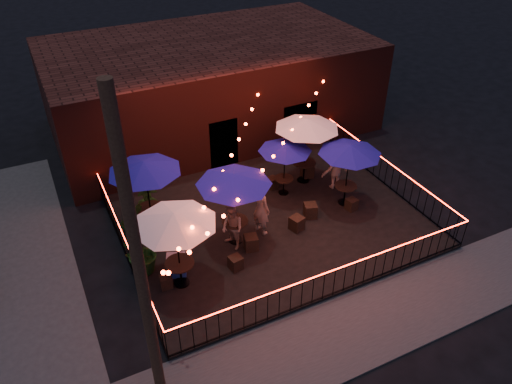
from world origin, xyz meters
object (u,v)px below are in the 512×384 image
utility_pole (139,268)px  cafe_table_1 (144,168)px  cafe_table_2 (234,180)px  cafe_table_5 (307,124)px  cafe_table_0 (174,220)px  cooler (177,265)px  cafe_table_4 (350,150)px  cafe_table_3 (285,148)px

utility_pole → cafe_table_1: bearing=75.1°
cafe_table_2 → cafe_table_5: (3.88, 2.14, 0.04)m
cafe_table_2 → cafe_table_0: bearing=-154.0°
utility_pole → cafe_table_5: 10.06m
cafe_table_0 → utility_pole: bearing=-118.0°
cafe_table_5 → cafe_table_0: bearing=-152.2°
cafe_table_5 → cooler: cafe_table_5 is taller
cooler → utility_pole: bearing=-93.9°
cafe_table_1 → cafe_table_4: cafe_table_1 is taller
cafe_table_4 → cooler: size_ratio=3.84×
cafe_table_2 → cafe_table_4: size_ratio=1.11×
utility_pole → cafe_table_0: bearing=62.0°
cafe_table_5 → utility_pole: bearing=-141.1°
utility_pole → cafe_table_5: utility_pole is taller
cafe_table_0 → cooler: 2.08m
cafe_table_0 → cafe_table_2: (2.27, 1.11, -0.01)m
cafe_table_0 → cafe_table_1: bearing=90.0°
cafe_table_4 → cafe_table_5: size_ratio=1.04×
cafe_table_1 → cafe_table_5: cafe_table_5 is taller
cafe_table_0 → cafe_table_5: bearing=27.8°
cafe_table_2 → cafe_table_4: (4.45, 0.19, -0.18)m
cafe_table_4 → cafe_table_5: (-0.57, 1.95, 0.22)m
utility_pole → cafe_table_2: utility_pole is taller
cafe_table_5 → cafe_table_1: bearing=-177.7°
cafe_table_2 → cafe_table_5: size_ratio=1.15×
cooler → cafe_table_5: bearing=46.2°
utility_pole → cafe_table_4: 9.51m
cafe_table_3 → cafe_table_5: size_ratio=0.90×
cafe_table_0 → cooler: cafe_table_0 is taller
utility_pole → cooler: bearing=64.7°
utility_pole → cafe_table_1: utility_pole is taller
utility_pole → cooler: utility_pole is taller
cafe_table_5 → cooler: (-6.14, -2.84, -2.06)m
cafe_table_0 → cafe_table_4: size_ratio=0.92×
cafe_table_0 → cafe_table_5: cafe_table_5 is taller
utility_pole → cafe_table_3: bearing=41.4°
cafe_table_3 → cafe_table_4: cafe_table_4 is taller
cafe_table_1 → cafe_table_2: bearing=-39.9°
cafe_table_0 → cafe_table_3: size_ratio=1.07×
cafe_table_1 → cafe_table_2: cafe_table_1 is taller
cafe_table_5 → cooler: size_ratio=3.69×
cafe_table_0 → cafe_table_5: size_ratio=0.96×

